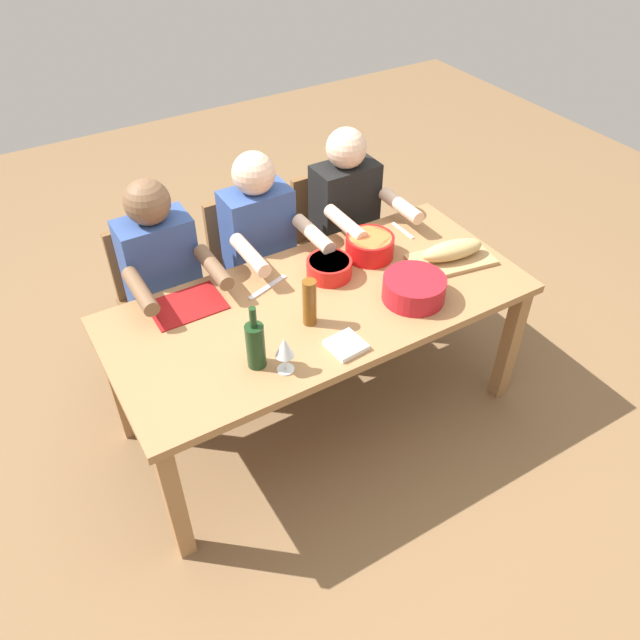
# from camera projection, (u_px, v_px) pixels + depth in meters

# --- Properties ---
(ground_plane) EXTENTS (8.00, 8.00, 0.00)m
(ground_plane) POSITION_uv_depth(u_px,v_px,m) (320.00, 411.00, 3.30)
(ground_plane) COLOR brown
(dining_table) EXTENTS (1.90, 0.87, 0.74)m
(dining_table) POSITION_uv_depth(u_px,v_px,m) (320.00, 315.00, 2.87)
(dining_table) COLOR #9E7044
(dining_table) RESTS_ON ground_plane
(chair_far_right) EXTENTS (0.40, 0.40, 0.85)m
(chair_far_right) POSITION_uv_depth(u_px,v_px,m) (330.00, 237.00, 3.68)
(chair_far_right) COLOR brown
(chair_far_right) RESTS_ON ground_plane
(diner_far_right) EXTENTS (0.41, 0.53, 1.20)m
(diner_far_right) POSITION_uv_depth(u_px,v_px,m) (348.00, 219.00, 3.42)
(diner_far_right) COLOR #2D2D38
(diner_far_right) RESTS_ON ground_plane
(chair_far_center) EXTENTS (0.40, 0.40, 0.85)m
(chair_far_center) POSITION_uv_depth(u_px,v_px,m) (250.00, 264.00, 3.47)
(chair_far_center) COLOR brown
(chair_far_center) RESTS_ON ground_plane
(diner_far_center) EXTENTS (0.41, 0.53, 1.20)m
(diner_far_center) POSITION_uv_depth(u_px,v_px,m) (262.00, 247.00, 3.21)
(diner_far_center) COLOR #2D2D38
(diner_far_center) RESTS_ON ground_plane
(chair_far_left) EXTENTS (0.40, 0.40, 0.85)m
(chair_far_left) POSITION_uv_depth(u_px,v_px,m) (159.00, 294.00, 3.27)
(chair_far_left) COLOR brown
(chair_far_left) RESTS_ON ground_plane
(diner_far_left) EXTENTS (0.41, 0.53, 1.20)m
(diner_far_left) POSITION_uv_depth(u_px,v_px,m) (165.00, 279.00, 3.01)
(diner_far_left) COLOR #2D2D38
(diner_far_left) RESTS_ON ground_plane
(serving_bowl_fruit) EXTENTS (0.24, 0.24, 0.11)m
(serving_bowl_fruit) POSITION_uv_depth(u_px,v_px,m) (370.00, 245.00, 3.04)
(serving_bowl_fruit) COLOR red
(serving_bowl_fruit) RESTS_ON dining_table
(serving_bowl_salad) EXTENTS (0.28, 0.28, 0.11)m
(serving_bowl_salad) POSITION_uv_depth(u_px,v_px,m) (414.00, 287.00, 2.79)
(serving_bowl_salad) COLOR #B21923
(serving_bowl_salad) RESTS_ON dining_table
(serving_bowl_greens) EXTENTS (0.21, 0.21, 0.09)m
(serving_bowl_greens) POSITION_uv_depth(u_px,v_px,m) (329.00, 267.00, 2.93)
(serving_bowl_greens) COLOR red
(serving_bowl_greens) RESTS_ON dining_table
(cutting_board) EXTENTS (0.43, 0.28, 0.02)m
(cutting_board) POSITION_uv_depth(u_px,v_px,m) (451.00, 260.00, 3.04)
(cutting_board) COLOR tan
(cutting_board) RESTS_ON dining_table
(bread_loaf) EXTENTS (0.33, 0.16, 0.09)m
(bread_loaf) POSITION_uv_depth(u_px,v_px,m) (452.00, 250.00, 3.01)
(bread_loaf) COLOR tan
(bread_loaf) RESTS_ON cutting_board
(wine_bottle) EXTENTS (0.08, 0.08, 0.29)m
(wine_bottle) POSITION_uv_depth(u_px,v_px,m) (255.00, 344.00, 2.44)
(wine_bottle) COLOR #193819
(wine_bottle) RESTS_ON dining_table
(beer_bottle) EXTENTS (0.06, 0.06, 0.22)m
(beer_bottle) POSITION_uv_depth(u_px,v_px,m) (309.00, 302.00, 2.63)
(beer_bottle) COLOR brown
(beer_bottle) RESTS_ON dining_table
(wine_glass) EXTENTS (0.08, 0.08, 0.17)m
(wine_glass) POSITION_uv_depth(u_px,v_px,m) (285.00, 349.00, 2.41)
(wine_glass) COLOR silver
(wine_glass) RESTS_ON dining_table
(fork_far_right) EXTENTS (0.02, 0.17, 0.01)m
(fork_far_right) POSITION_uv_depth(u_px,v_px,m) (403.00, 230.00, 3.25)
(fork_far_right) COLOR silver
(fork_far_right) RESTS_ON dining_table
(placemat_far_left) EXTENTS (0.32, 0.23, 0.01)m
(placemat_far_left) POSITION_uv_depth(u_px,v_px,m) (187.00, 305.00, 2.79)
(placemat_far_left) COLOR maroon
(placemat_far_left) RESTS_ON dining_table
(carving_knife) EXTENTS (0.23, 0.09, 0.01)m
(carving_knife) POSITION_uv_depth(u_px,v_px,m) (268.00, 287.00, 2.89)
(carving_knife) COLOR silver
(carving_knife) RESTS_ON dining_table
(napkin_stack) EXTENTS (0.15, 0.15, 0.02)m
(napkin_stack) POSITION_uv_depth(u_px,v_px,m) (346.00, 345.00, 2.58)
(napkin_stack) COLOR white
(napkin_stack) RESTS_ON dining_table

